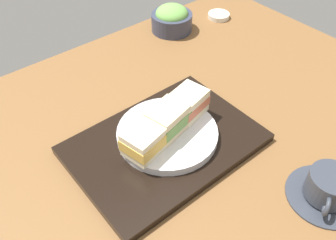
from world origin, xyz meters
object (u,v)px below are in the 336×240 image
Objects in this scene: sandwich_plate at (167,133)px; sandwich_far at (145,141)px; salad_bowl at (172,19)px; coffee_cup at (328,188)px; sandwich_near at (188,103)px; small_sauce_dish at (219,16)px; sandwich_middle at (167,120)px.

sandwich_far reaches higher than sandwich_plate.
salad_bowl is (-37.83, -37.14, -2.59)cm from sandwich_far.
salad_bowl reaches higher than coffee_cup.
salad_bowl is 67.30cm from coffee_cup.
sandwich_near is at bearing -168.33° from sandwich_plate.
coffee_cup is (-13.94, 29.34, -0.15)cm from sandwich_plate.
sandwich_near is 0.64× the size of coffee_cup.
small_sauce_dish is at bearing -143.26° from sandwich_near.
sandwich_middle is 1.02× the size of sandwich_far.
small_sauce_dish is (-47.78, -32.00, -5.84)cm from sandwich_middle.
coffee_cup is (-20.72, 27.94, -3.71)cm from sandwich_far.
coffee_cup is at bearing 115.41° from sandwich_plate.
sandwich_middle is (6.78, 1.40, 0.17)cm from sandwich_near.
sandwich_plate is 3.85cm from sandwich_middle.
sandwich_far is 0.64× the size of coffee_cup.
sandwich_far reaches higher than coffee_cup.
sandwich_near is 6.93cm from sandwich_middle.
sandwich_near is 0.97× the size of sandwich_middle.
coffee_cup is (-7.16, 30.74, -3.83)cm from sandwich_near.
sandwich_plate is 1.71× the size of salad_bowl.
sandwich_middle reaches higher than sandwich_plate.
sandwich_near is 1.33× the size of small_sauce_dish.
salad_bowl is at bearing -125.25° from sandwich_near.
sandwich_near is 31.80cm from coffee_cup.
sandwich_plate is at bearing 33.82° from small_sauce_dish.
sandwich_middle is 32.73cm from coffee_cup.
sandwich_plate is at bearing -64.59° from coffee_cup.
sandwich_near is at bearing 36.74° from small_sauce_dish.
small_sauce_dish is (-54.56, -33.41, -5.55)cm from sandwich_far.
sandwich_middle is 57.80cm from small_sauce_dish.
sandwich_near is at bearing -76.90° from coffee_cup.
salad_bowl is at bearing -135.53° from sandwich_far.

